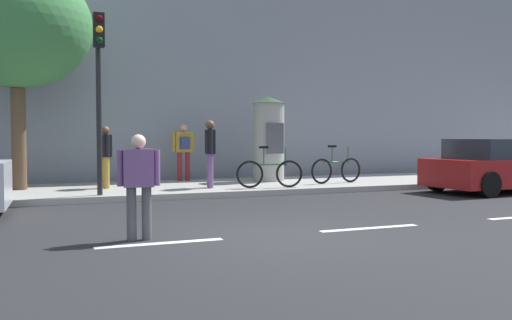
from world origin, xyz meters
The scene contains 14 objects.
ground_plane centered at (0.00, 0.00, 0.00)m, with size 80.00×80.00×0.00m, color #232326.
sidewalk_curb centered at (0.00, 7.00, 0.07)m, with size 36.00×4.00×0.15m, color #9E9B93.
lane_markings centered at (0.00, 0.00, 0.00)m, with size 25.80×0.16×0.01m.
building_backdrop centered at (0.00, 12.00, 4.29)m, with size 36.00×5.00×8.59m, color gray.
traffic_light centered at (-2.01, 5.24, 2.91)m, with size 0.24×0.45×4.09m.
poster_column centered at (3.16, 7.64, 1.44)m, with size 1.03×1.03×2.54m.
street_tree centered at (-3.76, 7.45, 4.24)m, with size 3.67×3.67×5.67m.
pedestrian_with_bag centered at (-1.95, 0.37, 0.89)m, with size 0.60×0.30×1.53m.
pedestrian_in_dark_shirt centered at (0.76, 8.56, 1.18)m, with size 0.67×0.38×1.71m.
pedestrian_near_pole centered at (0.86, 6.15, 1.19)m, with size 0.32×0.62×1.76m.
pedestrian_in_light_jacket centered at (-1.69, 7.02, 1.09)m, with size 0.29×0.59×1.61m.
bicycle_leaning centered at (2.31, 5.57, 0.54)m, with size 1.75×0.40×1.09m.
bicycle_upright centered at (4.64, 6.15, 0.54)m, with size 1.76×0.32×1.09m.
parked_car_blue centered at (8.32, 3.67, 0.69)m, with size 4.40×2.16×1.42m.
Camera 1 is at (-3.26, -7.52, 1.50)m, focal length 38.31 mm.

